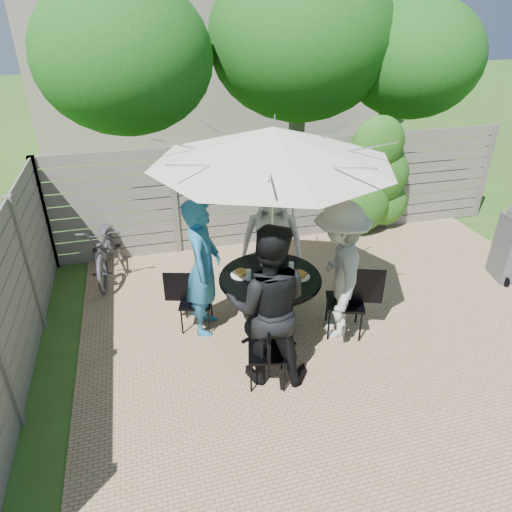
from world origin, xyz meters
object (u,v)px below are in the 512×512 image
object	(u,v)px
chair_left	(196,311)
glass_right	(291,267)
chair_front	(267,364)
plate_left	(241,274)
chair_back	(271,274)
person_left	(203,268)
plate_right	(299,275)
glass_back	(263,261)
person_front	(268,306)
person_back	(272,241)
syrup_jug	(266,268)
plate_back	(271,260)
glass_left	(249,275)
chair_right	(345,314)
patio_table	(270,293)
coffee_cup	(279,263)
bicycle	(106,246)
plate_front	(269,290)
person_right	(338,272)
umbrella	(272,145)

from	to	relation	value
chair_left	glass_right	bearing A→B (deg)	2.94
chair_front	plate_left	xyz separation A→B (m)	(-0.04, 1.03, 0.58)
chair_back	person_left	world-z (taller)	person_left
plate_right	glass_back	bearing A→B (deg)	132.63
person_front	person_back	bearing A→B (deg)	-90.00
syrup_jug	person_back	bearing A→B (deg)	67.41
plate_back	glass_left	size ratio (longest dim) A/B	1.86
chair_right	syrup_jug	size ratio (longest dim) A/B	5.92
chair_front	plate_left	bearing A→B (deg)	16.42
patio_table	coffee_cup	bearing A→B (deg)	47.37
chair_front	glass_right	size ratio (longest dim) A/B	6.18
bicycle	syrup_jug	bearing A→B (deg)	-40.13
chair_front	chair_back	bearing A→B (deg)	-4.08
coffee_cup	glass_back	bearing A→B (deg)	150.87
chair_left	glass_back	size ratio (longest dim) A/B	5.90
patio_table	plate_front	size ratio (longest dim) A/B	6.06
person_right	plate_right	xyz separation A→B (m)	(-0.45, 0.15, -0.06)
umbrella	plate_left	xyz separation A→B (m)	(-0.34, 0.11, -1.60)
person_front	plate_front	size ratio (longest dim) A/B	7.28
chair_front	chair_right	distance (m)	1.36
person_right	person_left	bearing A→B (deg)	-90.00
patio_table	chair_left	size ratio (longest dim) A/B	1.91
person_back	bicycle	xyz separation A→B (m)	(-2.30, 1.31, -0.43)
chair_back	plate_right	bearing A→B (deg)	21.84
plate_right	glass_left	bearing A→B (deg)	171.42
person_front	plate_front	bearing A→B (deg)	-90.00
chair_front	glass_left	world-z (taller)	glass_left
person_back	glass_right	size ratio (longest dim) A/B	12.75
umbrella	person_back	world-z (taller)	umbrella
plate_back	coffee_cup	bearing A→B (deg)	-72.65
plate_back	glass_right	bearing A→B (deg)	-62.69
chair_left	patio_table	bearing A→B (deg)	-1.95
person_back	person_left	world-z (taller)	person_left
plate_back	syrup_jug	distance (m)	0.32
plate_right	chair_left	bearing A→B (deg)	161.83
person_back	plate_front	size ratio (longest dim) A/B	6.87
plate_right	glass_back	world-z (taller)	glass_back
plate_back	coffee_cup	distance (m)	0.18
person_left	person_front	xyz separation A→B (m)	(0.53, -1.05, 0.04)
plate_left	plate_back	bearing A→B (deg)	26.81
chair_front	person_right	bearing A→B (deg)	-44.77
chair_front	chair_right	xyz separation A→B (m)	(1.22, 0.61, 0.02)
chair_left	umbrella	bearing A→B (deg)	-1.95
person_front	glass_right	distance (m)	0.97
umbrella	bicycle	distance (m)	3.54
person_back	chair_left	world-z (taller)	person_back
chair_front	person_front	xyz separation A→B (m)	(0.04, 0.13, 0.69)
umbrella	coffee_cup	xyz separation A→B (m)	(0.16, 0.18, -1.57)
plate_front	person_back	bearing A→B (deg)	71.81
umbrella	glass_left	bearing A→B (deg)	-176.19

